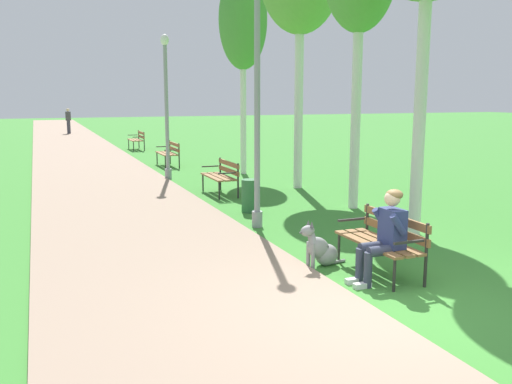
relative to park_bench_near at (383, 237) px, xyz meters
name	(u,v)px	position (x,y,z in m)	size (l,w,h in m)	color
ground_plane	(407,310)	(-0.52, -1.26, -0.51)	(120.00, 120.00, 0.00)	#3D8433
paved_path	(73,145)	(-2.73, 22.74, -0.49)	(3.73, 60.00, 0.04)	gray
park_bench_near	(383,237)	(0.00, 0.00, 0.00)	(0.55, 1.50, 0.85)	olive
park_bench_mid	(222,174)	(-0.12, 6.79, 0.00)	(0.55, 1.50, 0.85)	olive
park_bench_far	(169,152)	(-0.09, 12.82, 0.00)	(0.55, 1.50, 0.85)	olive
park_bench_furthest	(137,139)	(-0.11, 19.23, 0.00)	(0.55, 1.50, 0.85)	olive
person_seated_on_near_bench	(385,233)	(-0.21, -0.33, 0.17)	(0.74, 0.49, 1.25)	#33384C
dog_grey	(321,249)	(-0.66, 0.58, -0.25)	(0.83, 0.32, 0.71)	gray
lamp_post_near	(257,105)	(-0.61, 3.21, 1.78)	(0.24, 0.24, 4.43)	gray
lamp_post_mid	(166,105)	(-0.80, 9.87, 1.66)	(0.24, 0.24, 4.19)	gray
birch_tree_fifth	(243,21)	(1.67, 10.06, 4.17)	(1.48, 1.49, 6.24)	silver
litter_bin	(250,196)	(-0.24, 4.53, -0.16)	(0.36, 0.36, 0.70)	#2D6638
pedestrian_distant	(68,121)	(-2.44, 31.18, 0.33)	(0.32, 0.22, 1.65)	#383842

